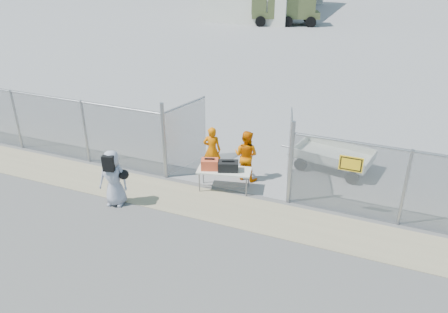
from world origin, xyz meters
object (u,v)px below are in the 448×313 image
at_px(visitor, 113,178).
at_px(utility_trailer, 333,158).
at_px(security_worker_right, 246,155).
at_px(security_worker_left, 212,150).
at_px(folding_table, 224,180).

bearing_deg(visitor, utility_trailer, 27.69).
bearing_deg(utility_trailer, security_worker_right, -134.29).
height_order(security_worker_left, visitor, visitor).
bearing_deg(visitor, folding_table, 24.06).
relative_size(security_worker_left, visitor, 0.94).
distance_m(folding_table, visitor, 3.25).
bearing_deg(utility_trailer, folding_table, -126.53).
xyz_separation_m(security_worker_right, visitor, (-2.95, -2.81, 0.02)).
height_order(security_worker_left, utility_trailer, security_worker_left).
xyz_separation_m(folding_table, utility_trailer, (2.82, 2.65, 0.04)).
distance_m(folding_table, security_worker_left, 1.31).
relative_size(security_worker_left, security_worker_right, 0.96).
bearing_deg(folding_table, security_worker_left, 118.60).
bearing_deg(security_worker_left, utility_trailer, -168.53).
bearing_deg(folding_table, visitor, -155.49).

